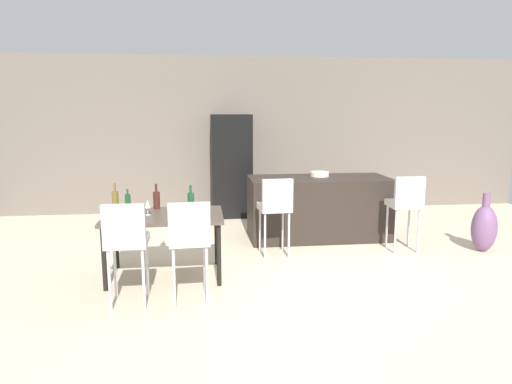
# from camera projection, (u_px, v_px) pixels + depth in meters

# --- Properties ---
(ground_plane) EXTENTS (10.00, 10.00, 0.00)m
(ground_plane) POSITION_uv_depth(u_px,v_px,m) (306.00, 258.00, 6.09)
(ground_plane) COLOR beige
(back_wall) EXTENTS (10.00, 0.12, 2.90)m
(back_wall) POSITION_uv_depth(u_px,v_px,m) (271.00, 135.00, 8.87)
(back_wall) COLOR #665B51
(back_wall) RESTS_ON ground_plane
(kitchen_island) EXTENTS (2.09, 0.90, 0.92)m
(kitchen_island) POSITION_uv_depth(u_px,v_px,m) (319.00, 208.00, 7.02)
(kitchen_island) COLOR black
(kitchen_island) RESTS_ON ground_plane
(bar_chair_left) EXTENTS (0.43, 0.43, 1.05)m
(bar_chair_left) POSITION_uv_depth(u_px,v_px,m) (275.00, 205.00, 6.07)
(bar_chair_left) COLOR beige
(bar_chair_left) RESTS_ON ground_plane
(bar_chair_middle) EXTENTS (0.41, 0.41, 1.05)m
(bar_chair_middle) POSITION_uv_depth(u_px,v_px,m) (406.00, 201.00, 6.28)
(bar_chair_middle) COLOR beige
(bar_chair_middle) RESTS_ON ground_plane
(dining_table) EXTENTS (1.34, 0.86, 0.74)m
(dining_table) POSITION_uv_depth(u_px,v_px,m) (164.00, 220.00, 5.31)
(dining_table) COLOR #4C4238
(dining_table) RESTS_ON ground_plane
(dining_chair_near) EXTENTS (0.40, 0.40, 1.05)m
(dining_chair_near) POSITION_uv_depth(u_px,v_px,m) (126.00, 237.00, 4.50)
(dining_chair_near) COLOR beige
(dining_chair_near) RESTS_ON ground_plane
(dining_chair_far) EXTENTS (0.42, 0.42, 1.05)m
(dining_chair_far) POSITION_uv_depth(u_px,v_px,m) (189.00, 235.00, 4.57)
(dining_chair_far) COLOR beige
(dining_chair_far) RESTS_ON ground_plane
(wine_bottle_corner) EXTENTS (0.08, 0.08, 0.30)m
(wine_bottle_corner) POSITION_uv_depth(u_px,v_px,m) (157.00, 200.00, 5.59)
(wine_bottle_corner) COLOR #471E19
(wine_bottle_corner) RESTS_ON dining_table
(wine_bottle_end) EXTENTS (0.07, 0.07, 0.34)m
(wine_bottle_end) POSITION_uv_depth(u_px,v_px,m) (115.00, 201.00, 5.41)
(wine_bottle_end) COLOR brown
(wine_bottle_end) RESTS_ON dining_table
(wine_bottle_middle) EXTENTS (0.06, 0.06, 0.31)m
(wine_bottle_middle) POSITION_uv_depth(u_px,v_px,m) (128.00, 205.00, 5.19)
(wine_bottle_middle) COLOR #194723
(wine_bottle_middle) RESTS_ON dining_table
(wine_bottle_right) EXTENTS (0.08, 0.08, 0.30)m
(wine_bottle_right) POSITION_uv_depth(u_px,v_px,m) (191.00, 201.00, 5.52)
(wine_bottle_right) COLOR #194723
(wine_bottle_right) RESTS_ON dining_table
(wine_glass_left) EXTENTS (0.07, 0.07, 0.17)m
(wine_glass_left) POSITION_uv_depth(u_px,v_px,m) (148.00, 204.00, 5.26)
(wine_glass_left) COLOR silver
(wine_glass_left) RESTS_ON dining_table
(refrigerator) EXTENTS (0.72, 0.68, 1.84)m
(refrigerator) POSITION_uv_depth(u_px,v_px,m) (231.00, 166.00, 8.44)
(refrigerator) COLOR black
(refrigerator) RESTS_ON ground_plane
(fruit_bowl) EXTENTS (0.28, 0.28, 0.07)m
(fruit_bowl) POSITION_uv_depth(u_px,v_px,m) (320.00, 174.00, 7.07)
(fruit_bowl) COLOR beige
(fruit_bowl) RESTS_ON kitchen_island
(floor_vase) EXTENTS (0.33, 0.33, 0.81)m
(floor_vase) POSITION_uv_depth(u_px,v_px,m) (484.00, 228.00, 6.34)
(floor_vase) COLOR #704C75
(floor_vase) RESTS_ON ground_plane
(potted_plant) EXTENTS (0.33, 0.33, 0.54)m
(potted_plant) POSITION_uv_depth(u_px,v_px,m) (368.00, 196.00, 8.85)
(potted_plant) COLOR beige
(potted_plant) RESTS_ON ground_plane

